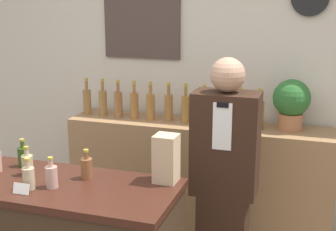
% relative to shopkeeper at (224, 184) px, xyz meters
% --- Properties ---
extents(back_wall, '(5.20, 0.09, 2.70)m').
position_rel_shopkeeper_xyz_m(back_wall, '(-0.45, 0.89, 0.55)').
color(back_wall, beige).
rests_on(back_wall, ground_plane).
extents(back_shelf, '(2.04, 0.40, 1.01)m').
position_rel_shopkeeper_xyz_m(back_shelf, '(-0.33, 0.63, -0.30)').
color(back_shelf, '#9E754C').
rests_on(back_shelf, ground_plane).
extents(shopkeeper, '(0.41, 0.26, 1.61)m').
position_rel_shopkeeper_xyz_m(shopkeeper, '(0.00, 0.00, 0.00)').
color(shopkeeper, '#331E14').
rests_on(shopkeeper, ground_plane).
extents(potted_plant, '(0.27, 0.27, 0.37)m').
position_rel_shopkeeper_xyz_m(potted_plant, '(0.35, 0.67, 0.42)').
color(potted_plant, '#B27047').
rests_on(potted_plant, back_shelf).
extents(paper_bag, '(0.13, 0.12, 0.26)m').
position_rel_shopkeeper_xyz_m(paper_bag, '(-0.23, -0.48, 0.31)').
color(paper_bag, tan).
rests_on(paper_bag, display_counter).
extents(price_card_right, '(0.09, 0.02, 0.06)m').
position_rel_shopkeeper_xyz_m(price_card_right, '(-0.88, -0.86, 0.20)').
color(price_card_right, white).
rests_on(price_card_right, display_counter).
extents(counter_bottle_1, '(0.06, 0.06, 0.17)m').
position_rel_shopkeeper_xyz_m(counter_bottle_1, '(-1.11, -0.51, 0.24)').
color(counter_bottle_1, '#31511A').
rests_on(counter_bottle_1, display_counter).
extents(counter_bottle_2, '(0.06, 0.06, 0.17)m').
position_rel_shopkeeper_xyz_m(counter_bottle_2, '(-1.00, -0.63, 0.24)').
color(counter_bottle_2, tan).
rests_on(counter_bottle_2, display_counter).
extents(counter_bottle_3, '(0.06, 0.06, 0.17)m').
position_rel_shopkeeper_xyz_m(counter_bottle_3, '(-0.88, -0.79, 0.24)').
color(counter_bottle_3, tan).
rests_on(counter_bottle_3, display_counter).
extents(counter_bottle_4, '(0.06, 0.06, 0.17)m').
position_rel_shopkeeper_xyz_m(counter_bottle_4, '(-0.78, -0.74, 0.24)').
color(counter_bottle_4, tan).
rests_on(counter_bottle_4, display_counter).
extents(counter_bottle_5, '(0.06, 0.06, 0.17)m').
position_rel_shopkeeper_xyz_m(counter_bottle_5, '(-0.66, -0.57, 0.24)').
color(counter_bottle_5, brown).
rests_on(counter_bottle_5, display_counter).
extents(shelf_bottle_0, '(0.07, 0.07, 0.31)m').
position_rel_shopkeeper_xyz_m(shelf_bottle_0, '(-1.27, 0.62, 0.32)').
color(shelf_bottle_0, olive).
rests_on(shelf_bottle_0, back_shelf).
extents(shelf_bottle_1, '(0.07, 0.07, 0.31)m').
position_rel_shopkeeper_xyz_m(shelf_bottle_1, '(-1.13, 0.63, 0.32)').
color(shelf_bottle_1, olive).
rests_on(shelf_bottle_1, back_shelf).
extents(shelf_bottle_2, '(0.07, 0.07, 0.31)m').
position_rel_shopkeeper_xyz_m(shelf_bottle_2, '(-0.99, 0.62, 0.32)').
color(shelf_bottle_2, '#97653B').
rests_on(shelf_bottle_2, back_shelf).
extents(shelf_bottle_3, '(0.07, 0.07, 0.31)m').
position_rel_shopkeeper_xyz_m(shelf_bottle_3, '(-0.85, 0.62, 0.32)').
color(shelf_bottle_3, '#A46F36').
rests_on(shelf_bottle_3, back_shelf).
extents(shelf_bottle_4, '(0.07, 0.07, 0.31)m').
position_rel_shopkeeper_xyz_m(shelf_bottle_4, '(-0.71, 0.61, 0.32)').
color(shelf_bottle_4, '#A26E35').
rests_on(shelf_bottle_4, back_shelf).
extents(shelf_bottle_5, '(0.07, 0.07, 0.31)m').
position_rel_shopkeeper_xyz_m(shelf_bottle_5, '(-0.57, 0.63, 0.32)').
color(shelf_bottle_5, olive).
rests_on(shelf_bottle_5, back_shelf).
extents(shelf_bottle_6, '(0.07, 0.07, 0.31)m').
position_rel_shopkeeper_xyz_m(shelf_bottle_6, '(-0.43, 0.62, 0.32)').
color(shelf_bottle_6, olive).
rests_on(shelf_bottle_6, back_shelf).
extents(shelf_bottle_7, '(0.07, 0.07, 0.31)m').
position_rel_shopkeeper_xyz_m(shelf_bottle_7, '(-0.29, 0.64, 0.32)').
color(shelf_bottle_7, olive).
rests_on(shelf_bottle_7, back_shelf).
extents(shelf_bottle_8, '(0.07, 0.07, 0.31)m').
position_rel_shopkeeper_xyz_m(shelf_bottle_8, '(-0.15, 0.62, 0.32)').
color(shelf_bottle_8, '#96633B').
rests_on(shelf_bottle_8, back_shelf).
extents(shelf_bottle_9, '(0.07, 0.07, 0.31)m').
position_rel_shopkeeper_xyz_m(shelf_bottle_9, '(-0.01, 0.61, 0.32)').
color(shelf_bottle_9, '#A56534').
rests_on(shelf_bottle_9, back_shelf).
extents(shelf_bottle_10, '(0.07, 0.07, 0.31)m').
position_rel_shopkeeper_xyz_m(shelf_bottle_10, '(0.13, 0.62, 0.32)').
color(shelf_bottle_10, '#9B6436').
rests_on(shelf_bottle_10, back_shelf).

